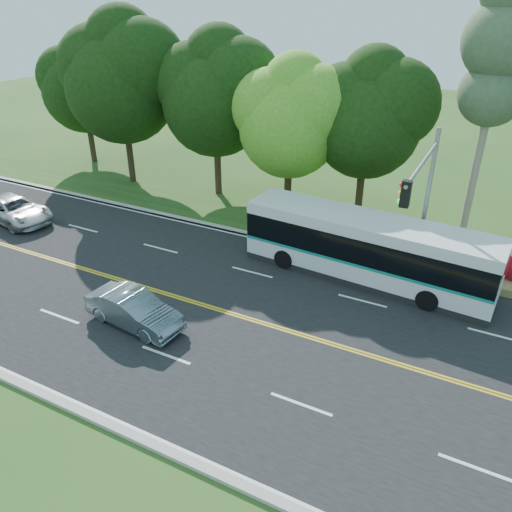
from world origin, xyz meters
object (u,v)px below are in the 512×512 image
at_px(sedan, 134,310).
at_px(traffic_signal, 422,194).
at_px(suv, 14,210).
at_px(transit_bus, 366,249).

bearing_deg(sedan, traffic_signal, -43.79).
bearing_deg(traffic_signal, sedan, -139.68).
bearing_deg(traffic_signal, suv, -172.52).
bearing_deg(suv, traffic_signal, -74.84).
relative_size(sedan, suv, 0.84).
bearing_deg(sedan, suv, 75.04).
relative_size(traffic_signal, transit_bus, 0.60).
xyz_separation_m(transit_bus, suv, (-20.20, -3.02, -0.79)).
bearing_deg(transit_bus, suv, -167.10).
relative_size(traffic_signal, sedan, 1.63).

